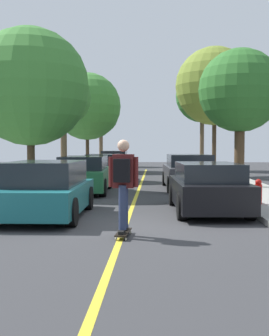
% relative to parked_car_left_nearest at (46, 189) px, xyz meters
% --- Properties ---
extents(ground, '(80.00, 80.00, 0.00)m').
position_rel_parked_car_left_nearest_xyz_m(ground, '(2.06, -1.12, -0.69)').
color(ground, '#353538').
extents(center_line, '(0.12, 39.20, 0.01)m').
position_rel_parked_car_left_nearest_xyz_m(center_line, '(2.06, 2.88, -0.68)').
color(center_line, gold).
rests_on(center_line, ground).
extents(parked_car_left_nearest, '(2.02, 4.03, 1.38)m').
position_rel_parked_car_left_nearest_xyz_m(parked_car_left_nearest, '(0.00, 0.00, 0.00)').
color(parked_car_left_nearest, '#196066').
rests_on(parked_car_left_nearest, ground).
extents(parked_car_left_near, '(2.06, 4.51, 1.38)m').
position_rel_parked_car_left_nearest_xyz_m(parked_car_left_near, '(-0.00, 5.94, 0.01)').
color(parked_car_left_near, '#1E5B33').
rests_on(parked_car_left_near, ground).
extents(parked_car_left_far, '(1.91, 4.44, 1.35)m').
position_rel_parked_car_left_nearest_xyz_m(parked_car_left_far, '(-0.00, 12.13, -0.03)').
color(parked_car_left_far, black).
rests_on(parked_car_left_far, ground).
extents(parked_car_left_farthest, '(1.94, 4.08, 1.47)m').
position_rel_parked_car_left_nearest_xyz_m(parked_car_left_farthest, '(-0.00, 18.58, 0.04)').
color(parked_car_left_farthest, maroon).
rests_on(parked_car_left_farthest, ground).
extents(parked_car_right_nearest, '(1.97, 4.09, 1.32)m').
position_rel_parked_car_left_nearest_xyz_m(parked_car_right_nearest, '(4.12, 1.00, -0.03)').
color(parked_car_right_nearest, black).
rests_on(parked_car_right_nearest, ground).
extents(parked_car_right_near, '(2.14, 4.61, 1.43)m').
position_rel_parked_car_left_nearest_xyz_m(parked_car_right_near, '(4.12, 7.38, 0.01)').
color(parked_car_right_near, '#38383D').
rests_on(parked_car_right_near, ground).
extents(street_tree_left_nearest, '(4.48, 4.48, 6.12)m').
position_rel_parked_car_left_nearest_xyz_m(street_tree_left_nearest, '(-2.03, 5.81, 3.33)').
color(street_tree_left_nearest, '#3D2D1E').
rests_on(street_tree_left_nearest, sidewalk_left).
extents(street_tree_left_near, '(2.88, 2.88, 5.59)m').
position_rel_parked_car_left_nearest_xyz_m(street_tree_left_near, '(-2.03, 11.85, 3.57)').
color(street_tree_left_near, brown).
rests_on(street_tree_left_near, sidewalk_left).
extents(street_tree_left_far, '(4.70, 4.70, 6.78)m').
position_rel_parked_car_left_nearest_xyz_m(street_tree_left_far, '(-2.03, 19.87, 3.88)').
color(street_tree_left_far, '#3D2D1E').
rests_on(street_tree_left_far, sidewalk_left).
extents(street_tree_left_farthest, '(3.03, 3.03, 5.82)m').
position_rel_parked_car_left_nearest_xyz_m(street_tree_left_farthest, '(-2.03, 27.62, 3.73)').
color(street_tree_left_farthest, brown).
rests_on(street_tree_left_farthest, sidewalk_left).
extents(street_tree_right_nearest, '(3.36, 3.36, 5.56)m').
position_rel_parked_car_left_nearest_xyz_m(street_tree_right_nearest, '(6.14, 7.22, 3.30)').
color(street_tree_right_nearest, '#4C3823').
rests_on(street_tree_right_nearest, sidewalk_right).
extents(street_tree_right_near, '(4.50, 4.50, 7.34)m').
position_rel_parked_car_left_nearest_xyz_m(street_tree_right_near, '(6.14, 14.81, 4.54)').
color(street_tree_right_near, '#3D2D1E').
rests_on(street_tree_right_near, sidewalk_right).
extents(street_tree_right_far, '(3.84, 3.84, 7.21)m').
position_rel_parked_car_left_nearest_xyz_m(street_tree_right_far, '(6.14, 21.39, 4.72)').
color(street_tree_right_far, brown).
rests_on(street_tree_right_far, sidewalk_right).
extents(fire_hydrant, '(0.20, 0.20, 0.70)m').
position_rel_parked_car_left_nearest_xyz_m(fire_hydrant, '(5.62, 1.66, -0.20)').
color(fire_hydrant, '#B2140F').
rests_on(fire_hydrant, sidewalk_right).
extents(skateboard, '(0.28, 0.85, 0.10)m').
position_rel_parked_car_left_nearest_xyz_m(skateboard, '(2.10, -2.32, -0.60)').
color(skateboard, black).
rests_on(skateboard, ground).
extents(skateboarder, '(0.59, 0.71, 1.78)m').
position_rel_parked_car_left_nearest_xyz_m(skateboarder, '(2.10, -2.35, 0.43)').
color(skateboarder, black).
rests_on(skateboarder, skateboard).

